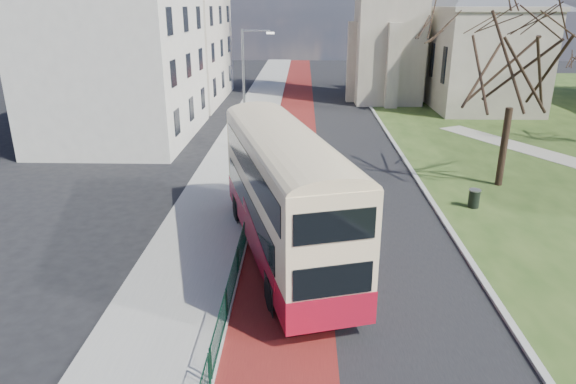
{
  "coord_description": "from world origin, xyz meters",
  "views": [
    {
      "loc": [
        -0.56,
        -16.15,
        9.59
      ],
      "look_at": [
        -1.18,
        4.55,
        2.0
      ],
      "focal_mm": 32.0,
      "sensor_mm": 36.0,
      "label": 1
    }
  ],
  "objects_px": {
    "bus": "(284,189)",
    "litter_bin": "(474,198)",
    "streetlamp": "(246,85)",
    "winter_tree_near": "(520,41)"
  },
  "relations": [
    {
      "from": "bus",
      "to": "winter_tree_near",
      "type": "xyz_separation_m",
      "value": [
        11.74,
        8.99,
        4.95
      ]
    },
    {
      "from": "bus",
      "to": "winter_tree_near",
      "type": "bearing_deg",
      "value": 21.91
    },
    {
      "from": "streetlamp",
      "to": "litter_bin",
      "type": "bearing_deg",
      "value": -39.09
    },
    {
      "from": "streetlamp",
      "to": "litter_bin",
      "type": "height_order",
      "value": "streetlamp"
    },
    {
      "from": "streetlamp",
      "to": "winter_tree_near",
      "type": "xyz_separation_m",
      "value": [
        14.82,
        -6.54,
        3.22
      ]
    },
    {
      "from": "bus",
      "to": "winter_tree_near",
      "type": "distance_m",
      "value": 15.6
    },
    {
      "from": "bus",
      "to": "winter_tree_near",
      "type": "height_order",
      "value": "winter_tree_near"
    },
    {
      "from": "winter_tree_near",
      "to": "litter_bin",
      "type": "xyz_separation_m",
      "value": [
        -2.48,
        -3.49,
        -7.3
      ]
    },
    {
      "from": "bus",
      "to": "litter_bin",
      "type": "relative_size",
      "value": 13.12
    },
    {
      "from": "winter_tree_near",
      "to": "bus",
      "type": "bearing_deg",
      "value": -142.57
    }
  ]
}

